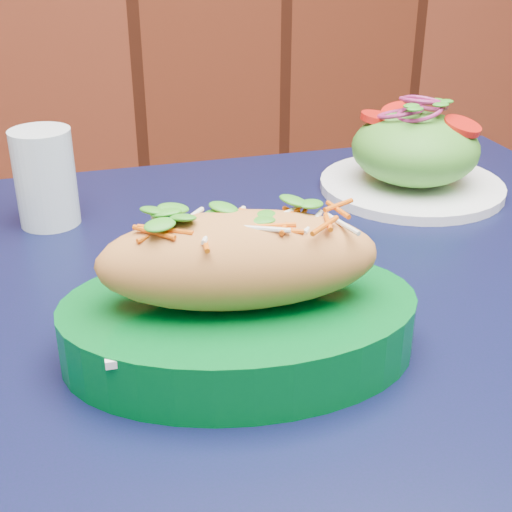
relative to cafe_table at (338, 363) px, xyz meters
name	(u,v)px	position (x,y,z in m)	size (l,w,h in m)	color
cafe_table	(338,363)	(0.00, 0.00, 0.00)	(0.82, 0.82, 0.75)	black
banh_mi_basket	(239,301)	(-0.13, -0.08, 0.14)	(0.31, 0.23, 0.13)	#00591C
salad_plate	(414,155)	(0.19, 0.21, 0.13)	(0.23, 0.23, 0.12)	white
water_glass	(45,178)	(-0.26, 0.24, 0.14)	(0.07, 0.07, 0.11)	silver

